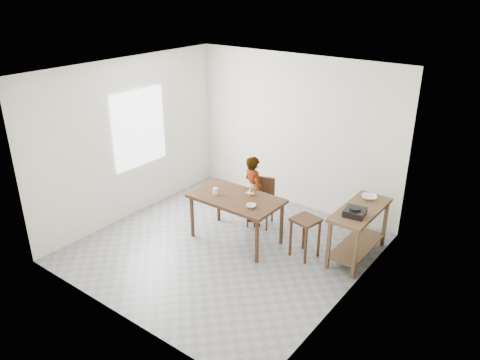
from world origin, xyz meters
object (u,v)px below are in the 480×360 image
Objects in this scene: dining_table at (236,219)px; child at (253,191)px; dining_chair at (260,203)px; prep_counter at (358,233)px; stool at (305,237)px.

child is (-0.10, 0.59, 0.23)m from dining_table.
dining_table is 1.74× the size of dining_chair.
child is 1.51× the size of dining_chair.
prep_counter is at bearing -154.72° from child.
dining_chair is (0.01, 0.64, 0.03)m from dining_table.
child is at bearing -175.21° from dining_chair.
prep_counter is at bearing 22.15° from dining_table.
dining_chair reaches higher than dining_table.
child is 1.92× the size of stool.
child reaches higher than dining_table.
dining_chair is 1.16m from stool.
dining_table is 0.64m from dining_chair.
prep_counter reaches higher than dining_table.
child is at bearing -176.69° from prep_counter.
stool is (-0.62, -0.46, -0.08)m from prep_counter.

